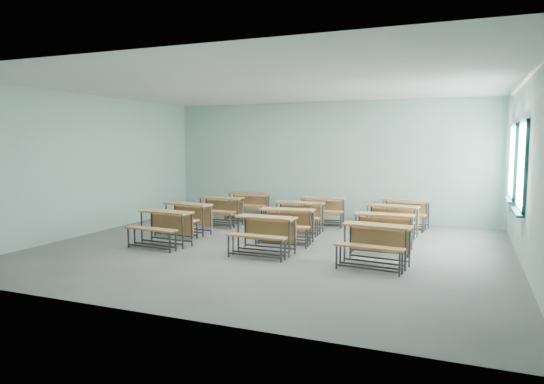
{
  "coord_description": "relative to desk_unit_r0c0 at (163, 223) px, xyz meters",
  "views": [
    {
      "loc": [
        3.59,
        -8.8,
        2.11
      ],
      "look_at": [
        -0.47,
        1.2,
        1.0
      ],
      "focal_mm": 32.0,
      "sensor_mm": 36.0,
      "label": 1
    }
  ],
  "objects": [
    {
      "name": "desk_unit_r1c1",
      "position": [
        2.21,
        1.23,
        0.0
      ],
      "size": [
        1.21,
        0.88,
        0.71
      ],
      "rotation": [
        0.0,
        0.0,
        0.1
      ],
      "color": "#A16C3A",
      "rests_on": "ground"
    },
    {
      "name": "desk_unit_r2c2",
      "position": [
        4.16,
        2.68,
        0.0
      ],
      "size": [
        1.21,
        0.88,
        0.71
      ],
      "rotation": [
        0.0,
        0.0,
        -0.1
      ],
      "color": "#A16C3A",
      "rests_on": "ground"
    },
    {
      "name": "desk_unit_r2c0",
      "position": [
        -0.13,
        2.66,
        0.0
      ],
      "size": [
        1.16,
        0.8,
        0.71
      ],
      "rotation": [
        0.0,
        0.0,
        0.03
      ],
      "color": "#A16C3A",
      "rests_on": "ground"
    },
    {
      "name": "desk_unit_r1c2",
      "position": [
        4.21,
        1.27,
        0.0
      ],
      "size": [
        1.14,
        0.77,
        0.71
      ],
      "rotation": [
        0.0,
        0.0,
        0.0
      ],
      "color": "#A16C3A",
      "rests_on": "ground"
    },
    {
      "name": "desk_unit_r3c2",
      "position": [
        4.3,
        3.93,
        0.0
      ],
      "size": [
        1.22,
        0.9,
        0.71
      ],
      "rotation": [
        0.0,
        0.0,
        -0.12
      ],
      "color": "#A16C3A",
      "rests_on": "ground"
    },
    {
      "name": "desk_unit_r3c0",
      "position": [
        0.09,
        3.91,
        0.0
      ],
      "size": [
        1.22,
        0.9,
        0.71
      ],
      "rotation": [
        0.0,
        0.0,
        0.12
      ],
      "color": "#A16C3A",
      "rests_on": "ground"
    },
    {
      "name": "desk_unit_r0c0",
      "position": [
        0.0,
        0.0,
        0.0
      ],
      "size": [
        1.2,
        0.86,
        0.71
      ],
      "rotation": [
        0.0,
        0.0,
        -0.08
      ],
      "color": "#A16C3A",
      "rests_on": "ground"
    },
    {
      "name": "desk_unit_r2c1",
      "position": [
        2.07,
        2.45,
        0.0
      ],
      "size": [
        1.18,
        0.83,
        0.71
      ],
      "rotation": [
        0.0,
        0.0,
        0.06
      ],
      "color": "#A16C3A",
      "rests_on": "ground"
    },
    {
      "name": "room",
      "position": [
        2.2,
        0.67,
        1.12
      ],
      "size": [
        9.04,
        8.04,
        3.24
      ],
      "color": "slate",
      "rests_on": "ground"
    },
    {
      "name": "desk_unit_r0c1",
      "position": [
        2.19,
        0.1,
        0.0
      ],
      "size": [
        1.15,
        0.78,
        0.71
      ],
      "rotation": [
        0.0,
        0.0,
        -0.01
      ],
      "color": "#A16C3A",
      "rests_on": "ground"
    },
    {
      "name": "desk_unit_r0c2",
      "position": [
        4.29,
        -0.03,
        0.0
      ],
      "size": [
        1.21,
        0.88,
        0.71
      ],
      "rotation": [
        0.0,
        0.0,
        -0.1
      ],
      "color": "#A16C3A",
      "rests_on": "ground"
    },
    {
      "name": "desk_unit_r1c0",
      "position": [
        -0.25,
        1.24,
        0.0
      ],
      "size": [
        1.22,
        0.89,
        0.71
      ],
      "rotation": [
        0.0,
        0.0,
        -0.11
      ],
      "color": "#A16C3A",
      "rests_on": "ground"
    },
    {
      "name": "desk_unit_r3c1",
      "position": [
        2.29,
        3.64,
        0.0
      ],
      "size": [
        1.23,
        0.9,
        0.71
      ],
      "rotation": [
        0.0,
        0.0,
        0.13
      ],
      "color": "#A16C3A",
      "rests_on": "ground"
    }
  ]
}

